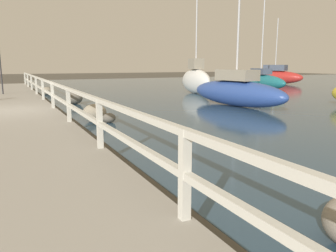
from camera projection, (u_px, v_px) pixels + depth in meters
name	position (u px, v px, depth m)	size (l,w,h in m)	color
ground_plane	(3.00, 119.00, 11.22)	(120.00, 120.00, 0.00)	#4C473D
dock_walkway	(2.00, 115.00, 11.19)	(3.55, 36.00, 0.28)	#9E998E
railing	(52.00, 90.00, 11.78)	(0.10, 32.50, 0.95)	silver
boulder_upstream	(74.00, 98.00, 15.39)	(0.76, 0.68, 0.57)	#666056
boulder_water_edge	(109.00, 118.00, 10.46)	(0.43, 0.38, 0.32)	#666056
boulder_mid_strip	(47.00, 91.00, 20.07)	(0.64, 0.58, 0.48)	gray
boulder_near_dock	(95.00, 113.00, 10.70)	(0.77, 0.69, 0.58)	gray
sailboat_red	(275.00, 76.00, 31.63)	(3.16, 5.49, 6.11)	red
sailboat_white	(196.00, 80.00, 21.00)	(1.43, 3.84, 7.73)	white
sailboat_teal	(261.00, 81.00, 24.51)	(1.98, 5.90, 6.81)	#1E707A
sailboat_blue	(236.00, 91.00, 14.64)	(1.75, 5.76, 5.48)	#2D4C9E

